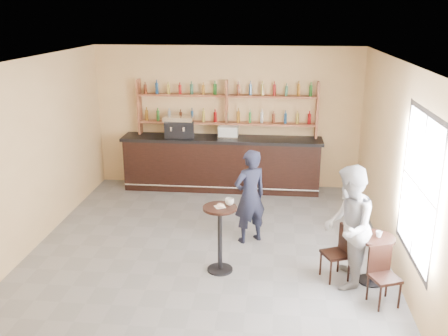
# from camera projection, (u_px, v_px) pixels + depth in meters

# --- Properties ---
(floor) EXTENTS (7.00, 7.00, 0.00)m
(floor) POSITION_uv_depth(u_px,v_px,m) (208.00, 251.00, 8.52)
(floor) COLOR slate
(floor) RESTS_ON ground
(ceiling) EXTENTS (7.00, 7.00, 0.00)m
(ceiling) POSITION_uv_depth(u_px,v_px,m) (206.00, 61.00, 7.55)
(ceiling) COLOR white
(ceiling) RESTS_ON wall_back
(wall_back) EXTENTS (7.00, 0.00, 7.00)m
(wall_back) POSITION_uv_depth(u_px,v_px,m) (227.00, 117.00, 11.36)
(wall_back) COLOR #E9C084
(wall_back) RESTS_ON floor
(wall_front) EXTENTS (7.00, 0.00, 7.00)m
(wall_front) POSITION_uv_depth(u_px,v_px,m) (157.00, 269.00, 4.72)
(wall_front) COLOR #E9C084
(wall_front) RESTS_ON floor
(wall_left) EXTENTS (0.00, 7.00, 7.00)m
(wall_left) POSITION_uv_depth(u_px,v_px,m) (29.00, 157.00, 8.33)
(wall_left) COLOR #E9C084
(wall_left) RESTS_ON floor
(wall_right) EXTENTS (0.00, 7.00, 7.00)m
(wall_right) POSITION_uv_depth(u_px,v_px,m) (398.00, 168.00, 7.75)
(wall_right) COLOR #E9C084
(wall_right) RESTS_ON floor
(window_pane) EXTENTS (0.00, 2.00, 2.00)m
(window_pane) POSITION_uv_depth(u_px,v_px,m) (419.00, 188.00, 6.58)
(window_pane) COLOR white
(window_pane) RESTS_ON wall_right
(window_frame) EXTENTS (0.04, 1.70, 2.10)m
(window_frame) POSITION_uv_depth(u_px,v_px,m) (419.00, 188.00, 6.58)
(window_frame) COLOR black
(window_frame) RESTS_ON wall_right
(shelf_unit) EXTENTS (4.00, 0.26, 1.40)m
(shelf_unit) POSITION_uv_depth(u_px,v_px,m) (227.00, 109.00, 11.17)
(shelf_unit) COLOR brown
(shelf_unit) RESTS_ON wall_back
(liquor_bottles) EXTENTS (3.68, 0.10, 1.00)m
(liquor_bottles) POSITION_uv_depth(u_px,v_px,m) (227.00, 102.00, 11.12)
(liquor_bottles) COLOR #8C5919
(liquor_bottles) RESTS_ON shelf_unit
(bar_counter) EXTENTS (4.48, 0.87, 1.21)m
(bar_counter) POSITION_uv_depth(u_px,v_px,m) (222.00, 163.00, 11.33)
(bar_counter) COLOR black
(bar_counter) RESTS_ON floor
(espresso_machine) EXTENTS (0.72, 0.53, 0.47)m
(espresso_machine) POSITION_uv_depth(u_px,v_px,m) (179.00, 126.00, 11.17)
(espresso_machine) COLOR black
(espresso_machine) RESTS_ON bar_counter
(pastry_case) EXTENTS (0.49, 0.42, 0.27)m
(pastry_case) POSITION_uv_depth(u_px,v_px,m) (228.00, 132.00, 11.09)
(pastry_case) COLOR silver
(pastry_case) RESTS_ON bar_counter
(pedestal_table) EXTENTS (0.69, 0.69, 1.08)m
(pedestal_table) POSITION_uv_depth(u_px,v_px,m) (220.00, 239.00, 7.74)
(pedestal_table) COLOR black
(pedestal_table) RESTS_ON floor
(napkin) EXTENTS (0.20, 0.20, 0.00)m
(napkin) POSITION_uv_depth(u_px,v_px,m) (220.00, 207.00, 7.58)
(napkin) COLOR white
(napkin) RESTS_ON pedestal_table
(donut) EXTENTS (0.15, 0.15, 0.04)m
(donut) POSITION_uv_depth(u_px,v_px,m) (220.00, 206.00, 7.56)
(donut) COLOR #D9854F
(donut) RESTS_ON napkin
(cup_pedestal) EXTENTS (0.17, 0.17, 0.11)m
(cup_pedestal) POSITION_uv_depth(u_px,v_px,m) (230.00, 202.00, 7.64)
(cup_pedestal) COLOR white
(cup_pedestal) RESTS_ON pedestal_table
(man_main) EXTENTS (0.74, 0.67, 1.69)m
(man_main) POSITION_uv_depth(u_px,v_px,m) (250.00, 196.00, 8.67)
(man_main) COLOR black
(man_main) RESTS_ON floor
(cafe_table) EXTENTS (0.67, 0.67, 0.75)m
(cafe_table) POSITION_uv_depth(u_px,v_px,m) (373.00, 259.00, 7.46)
(cafe_table) COLOR black
(cafe_table) RESTS_ON floor
(cup_cafe) EXTENTS (0.11, 0.11, 0.09)m
(cup_cafe) POSITION_uv_depth(u_px,v_px,m) (379.00, 234.00, 7.33)
(cup_cafe) COLOR white
(cup_cafe) RESTS_ON cafe_table
(chair_west) EXTENTS (0.48, 0.48, 0.84)m
(chair_west) POSITION_uv_depth(u_px,v_px,m) (335.00, 253.00, 7.55)
(chair_west) COLOR black
(chair_west) RESTS_ON floor
(chair_south) EXTENTS (0.47, 0.47, 0.84)m
(chair_south) POSITION_uv_depth(u_px,v_px,m) (385.00, 277.00, 6.87)
(chair_south) COLOR black
(chair_south) RESTS_ON floor
(patron_second) EXTENTS (0.84, 1.00, 1.85)m
(patron_second) POSITION_uv_depth(u_px,v_px,m) (348.00, 227.00, 7.26)
(patron_second) COLOR #949398
(patron_second) RESTS_ON floor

